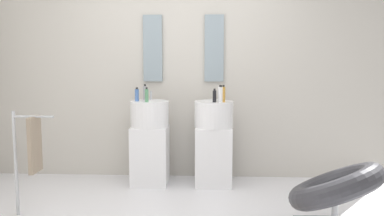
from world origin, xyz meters
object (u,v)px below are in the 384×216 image
lounge_chair (336,192)px  soap_bottle_white (221,94)px  pedestal_sink_left (150,141)px  pedestal_sink_right (214,142)px  soap_bottle_grey (145,93)px  soap_bottle_green (147,95)px  towel_rack (32,147)px  soap_bottle_black (214,96)px  soap_bottle_amber (223,94)px  soap_bottle_blue (137,95)px

lounge_chair → soap_bottle_white: bearing=126.6°
pedestal_sink_left → pedestal_sink_right: 0.71m
pedestal_sink_left → lounge_chair: (1.68, -1.31, -0.13)m
soap_bottle_white → soap_bottle_grey: size_ratio=1.04×
soap_bottle_white → soap_bottle_green: bearing=-177.8°
towel_rack → soap_bottle_white: size_ratio=5.19×
soap_bottle_white → soap_bottle_black: (-0.06, -0.01, -0.02)m
towel_rack → soap_bottle_black: size_ratio=6.52×
towel_rack → soap_bottle_amber: (1.72, 0.92, 0.40)m
soap_bottle_green → pedestal_sink_left: bearing=85.2°
lounge_chair → soap_bottle_green: (-1.69, 1.18, 0.66)m
lounge_chair → soap_bottle_grey: (-1.75, 1.42, 0.67)m
soap_bottle_white → soap_bottle_amber: (0.03, 0.00, 0.00)m
pedestal_sink_right → soap_bottle_black: size_ratio=7.15×
soap_bottle_grey → soap_bottle_blue: bearing=-115.4°
soap_bottle_black → pedestal_sink_left: bearing=171.3°
lounge_chair → soap_bottle_amber: 1.64m
soap_bottle_amber → towel_rack: bearing=-151.9°
soap_bottle_blue → towel_rack: bearing=-128.2°
soap_bottle_green → soap_bottle_white: bearing=2.2°
lounge_chair → soap_bottle_black: soap_bottle_black is taller
soap_bottle_green → soap_bottle_black: bearing=1.4°
pedestal_sink_left → soap_bottle_green: soap_bottle_green is taller
pedestal_sink_right → soap_bottle_black: soap_bottle_black is taller
soap_bottle_amber → soap_bottle_black: soap_bottle_amber is taller
towel_rack → pedestal_sink_right: bearing=32.0°
soap_bottle_green → soap_bottle_white: (0.79, 0.03, 0.01)m
towel_rack → soap_bottle_blue: bearing=51.8°
towel_rack → soap_bottle_grey: 1.46m
pedestal_sink_left → soap_bottle_white: soap_bottle_white is taller
pedestal_sink_right → towel_rack: 1.92m
soap_bottle_grey → lounge_chair: bearing=-39.1°
soap_bottle_green → soap_bottle_white: soap_bottle_white is taller
pedestal_sink_right → lounge_chair: pedestal_sink_right is taller
soap_bottle_green → soap_bottle_amber: bearing=2.2°
pedestal_sink_left → soap_bottle_grey: size_ratio=5.90×
soap_bottle_white → soap_bottle_black: 0.07m
soap_bottle_white → soap_bottle_grey: (-0.85, 0.21, -0.00)m
soap_bottle_green → soap_bottle_black: soap_bottle_green is taller
soap_bottle_black → soap_bottle_white: bearing=11.1°
soap_bottle_white → soap_bottle_amber: bearing=3.4°
towel_rack → soap_bottle_amber: soap_bottle_amber is taller
lounge_chair → towel_rack: towel_rack is taller
soap_bottle_amber → soap_bottle_black: size_ratio=1.26×
pedestal_sink_left → towel_rack: (-0.91, -1.01, 0.15)m
pedestal_sink_left → soap_bottle_black: soap_bottle_black is taller
towel_rack → soap_bottle_green: size_ratio=5.98×
towel_rack → soap_bottle_blue: size_ratio=6.30×
soap_bottle_white → soap_bottle_blue: (-0.92, 0.07, -0.02)m
soap_bottle_blue → soap_bottle_black: soap_bottle_blue is taller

